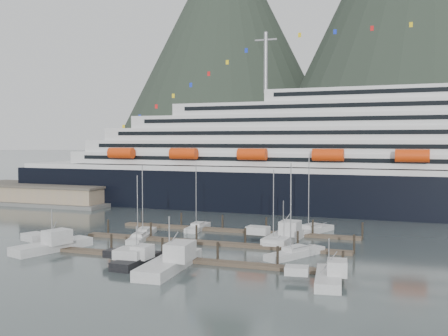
{
  "coord_description": "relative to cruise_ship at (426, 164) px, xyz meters",
  "views": [
    {
      "loc": [
        28.21,
        -79.44,
        17.76
      ],
      "look_at": [
        -9.5,
        22.0,
        12.09
      ],
      "focal_mm": 42.0,
      "sensor_mm": 36.0,
      "label": 1
    }
  ],
  "objects": [
    {
      "name": "trawler_c",
      "position": [
        -34.01,
        -69.96,
        -11.05
      ],
      "size": [
        11.33,
        16.03,
        8.1
      ],
      "rotation": [
        0.0,
        0.0,
        1.64
      ],
      "color": "#B9B9B9",
      "rests_on": "ground"
    },
    {
      "name": "sailboat_g",
      "position": [
        -20.76,
        -34.95,
        -11.6
      ],
      "size": [
        7.04,
        11.88,
        15.21
      ],
      "rotation": [
        0.0,
        0.0,
        1.19
      ],
      "color": "#B9B9B9",
      "rests_on": "ground"
    },
    {
      "name": "trawler_d",
      "position": [
        -12.15,
        -69.49,
        -11.22
      ],
      "size": [
        7.99,
        10.74,
        6.16
      ],
      "rotation": [
        0.0,
        0.0,
        1.71
      ],
      "color": "#B9B9B9",
      "rests_on": "ground"
    },
    {
      "name": "trawler_a",
      "position": [
        -57.17,
        -65.51,
        -11.11
      ],
      "size": [
        10.74,
        13.9,
        7.38
      ],
      "rotation": [
        0.0,
        0.0,
        1.27
      ],
      "color": "#B9B9B9",
      "rests_on": "ground"
    },
    {
      "name": "trawler_e",
      "position": [
        -23.81,
        -45.92,
        -11.04
      ],
      "size": [
        9.62,
        12.62,
        8.11
      ],
      "rotation": [
        0.0,
        0.0,
        1.51
      ],
      "color": "#B9B9B9",
      "rests_on": "ground"
    },
    {
      "name": "dock_mid",
      "position": [
        -34.95,
        -51.89,
        -11.73
      ],
      "size": [
        48.18,
        2.28,
        3.2
      ],
      "color": "#47392D",
      "rests_on": "ground"
    },
    {
      "name": "sailboat_f",
      "position": [
        -23.33,
        -40.3,
        -11.65
      ],
      "size": [
        3.22,
        7.88,
        10.82
      ],
      "rotation": [
        0.0,
        0.0,
        1.44
      ],
      "color": "#B9B9B9",
      "rests_on": "ground"
    },
    {
      "name": "sailboat_h",
      "position": [
        -24.69,
        -48.25,
        -11.62
      ],
      "size": [
        3.45,
        8.98,
        13.31
      ],
      "rotation": [
        0.0,
        0.0,
        1.68
      ],
      "color": "#B9B9B9",
      "rests_on": "ground"
    },
    {
      "name": "ground",
      "position": [
        -30.03,
        -54.94,
        -12.04
      ],
      "size": [
        1600.0,
        1600.0,
        0.0
      ],
      "primitive_type": "plane",
      "color": "#4C5A58",
      "rests_on": "ground"
    },
    {
      "name": "mountains",
      "position": [
        22.46,
        533.6,
        151.36
      ],
      "size": [
        870.0,
        440.0,
        420.0
      ],
      "color": "#202B20",
      "rests_on": "ground"
    },
    {
      "name": "warehouse",
      "position": [
        -102.03,
        -12.94,
        -9.79
      ],
      "size": [
        46.0,
        20.0,
        5.8
      ],
      "color": "#595956",
      "rests_on": "ground"
    },
    {
      "name": "sailboat_a",
      "position": [
        -47.9,
        -53.57,
        -11.63
      ],
      "size": [
        4.21,
        8.63,
        12.09
      ],
      "rotation": [
        0.0,
        0.0,
        1.8
      ],
      "color": "#B9B9B9",
      "rests_on": "ground"
    },
    {
      "name": "sailboat_e",
      "position": [
        -42.79,
        -39.2,
        -11.63
      ],
      "size": [
        3.09,
        9.5,
        13.45
      ],
      "rotation": [
        0.0,
        0.0,
        1.64
      ],
      "color": "#B9B9B9",
      "rests_on": "ground"
    },
    {
      "name": "sailboat_b",
      "position": [
        -49.32,
        -49.22,
        -11.62
      ],
      "size": [
        5.12,
        10.28,
        13.69
      ],
      "rotation": [
        0.0,
        0.0,
        1.84
      ],
      "color": "#B9B9B9",
      "rests_on": "ground"
    },
    {
      "name": "dock_far",
      "position": [
        -34.95,
        -38.89,
        -11.73
      ],
      "size": [
        48.18,
        2.28,
        3.2
      ],
      "color": "#47392D",
      "rests_on": "ground"
    },
    {
      "name": "dock_near",
      "position": [
        -34.95,
        -64.89,
        -11.73
      ],
      "size": [
        48.18,
        2.28,
        3.2
      ],
      "color": "#47392D",
      "rests_on": "ground"
    },
    {
      "name": "cruise_ship",
      "position": [
        0.0,
        0.0,
        0.0
      ],
      "size": [
        210.0,
        30.4,
        50.3
      ],
      "color": "black",
      "rests_on": "ground"
    },
    {
      "name": "trawler_b",
      "position": [
        -39.33,
        -69.52,
        -11.22
      ],
      "size": [
        7.28,
        9.56,
        6.13
      ],
      "rotation": [
        0.0,
        0.0,
        1.55
      ],
      "color": "black",
      "rests_on": "ground"
    },
    {
      "name": "sailboat_d",
      "position": [
        -19.21,
        -56.3,
        -11.61
      ],
      "size": [
        7.63,
        11.51,
        14.83
      ],
      "rotation": [
        0.0,
        0.0,
        1.1
      ],
      "color": "#B9B9B9",
      "rests_on": "ground"
    }
  ]
}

